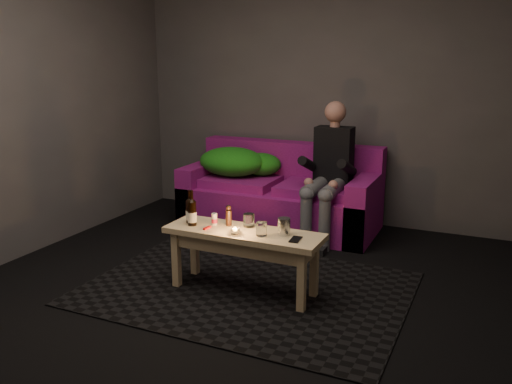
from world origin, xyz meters
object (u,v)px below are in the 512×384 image
coffee_table (244,242)px  beer_bottle_a (190,211)px  sofa (281,197)px  person (329,169)px  steel_cup (284,226)px  beer_bottle_b (192,212)px

coffee_table → beer_bottle_a: 0.47m
sofa → person: 0.65m
sofa → person: person is taller
person → steel_cup: (0.10, -1.40, -0.13)m
coffee_table → beer_bottle_a: size_ratio=4.63×
beer_bottle_b → steel_cup: beer_bottle_b is taller
sofa → beer_bottle_a: (-0.10, -1.58, 0.26)m
steel_cup → beer_bottle_b: bearing=-174.1°
beer_bottle_b → steel_cup: bearing=5.9°
coffee_table → beer_bottle_a: beer_bottle_a is taller
person → sofa: bearing=163.6°
beer_bottle_a → beer_bottle_b: (0.04, -0.05, 0.01)m
person → coffee_table: (-0.19, -1.43, -0.27)m
beer_bottle_b → coffee_table: bearing=5.8°
coffee_table → beer_bottle_b: size_ratio=4.38×
sofa → beer_bottle_b: size_ratio=7.24×
sofa → person: size_ratio=1.50×
beer_bottle_a → beer_bottle_b: beer_bottle_b is taller
sofa → beer_bottle_a: bearing=-93.8°
beer_bottle_b → sofa: bearing=87.9°
coffee_table → sofa: bearing=101.9°
sofa → coffee_table: size_ratio=1.65×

